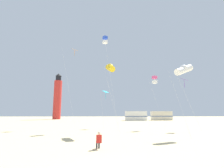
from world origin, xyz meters
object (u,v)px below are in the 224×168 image
object	(u,v)px
kite_box_rainbow	(155,80)
kite_diamond_violet	(184,81)
kite_flyer_standing	(99,140)
rv_van_white	(136,116)
kite_tube_gold	(110,68)
lighthouse_distant	(57,97)
kite_diamond_cyan	(105,93)
kite_box_blue	(105,40)
rv_van_cream	(161,116)
kite_diamond_orange	(74,53)
kite_tube_white	(184,70)

from	to	relation	value
kite_box_rainbow	kite_diamond_violet	bearing A→B (deg)	-27.96
kite_flyer_standing	rv_van_white	xyz separation A→B (m)	(9.51, 41.21, 0.78)
kite_tube_gold	lighthouse_distant	world-z (taller)	lighthouse_distant
lighthouse_distant	rv_van_white	distance (m)	29.51
kite_diamond_cyan	kite_box_rainbow	distance (m)	8.09
kite_tube_gold	lighthouse_distant	size ratio (longest dim) A/B	0.50
kite_diamond_cyan	kite_box_blue	xyz separation A→B (m)	(-0.08, -2.31, 8.09)
kite_box_blue	rv_van_white	bearing A→B (deg)	71.47
kite_diamond_violet	lighthouse_distant	size ratio (longest dim) A/B	0.44
kite_flyer_standing	rv_van_cream	xyz separation A→B (m)	(17.94, 43.04, 0.78)
kite_tube_gold	rv_van_white	world-z (taller)	kite_tube_gold
kite_tube_gold	kite_box_rainbow	size ratio (longest dim) A/B	1.04
kite_diamond_orange	kite_tube_gold	bearing A→B (deg)	-56.02
kite_box_blue	kite_box_rainbow	xyz separation A→B (m)	(7.74, 0.49, -6.21)
kite_tube_white	rv_van_white	size ratio (longest dim) A/B	1.16
kite_diamond_orange	kite_box_rainbow	xyz separation A→B (m)	(13.18, -2.87, -5.19)
kite_flyer_standing	kite_diamond_cyan	distance (m)	16.63
kite_diamond_cyan	kite_tube_white	bearing A→B (deg)	-51.94
kite_box_rainbow	rv_van_white	bearing A→B (deg)	86.78
kite_box_rainbow	rv_van_white	size ratio (longest dim) A/B	1.23
kite_diamond_violet	kite_box_rainbow	distance (m)	4.28
kite_tube_gold	rv_van_white	distance (m)	35.02
kite_diamond_cyan	kite_box_rainbow	size ratio (longest dim) A/B	0.74
kite_tube_gold	kite_diamond_violet	distance (m)	11.63
kite_flyer_standing	rv_van_cream	world-z (taller)	rv_van_cream
kite_tube_gold	kite_tube_white	world-z (taller)	kite_tube_gold
kite_flyer_standing	kite_diamond_violet	bearing A→B (deg)	-148.16
kite_box_blue	rv_van_white	world-z (taller)	kite_box_blue
kite_flyer_standing	kite_diamond_cyan	bearing A→B (deg)	-105.14
kite_box_blue	lighthouse_distant	distance (m)	42.19
kite_tube_gold	lighthouse_distant	distance (m)	47.29
kite_flyer_standing	rv_van_cream	size ratio (longest dim) A/B	0.18
kite_diamond_orange	rv_van_white	bearing A→B (deg)	58.79
kite_diamond_orange	kite_diamond_cyan	bearing A→B (deg)	-10.80
kite_flyer_standing	lighthouse_distant	bearing A→B (deg)	-85.27
kite_box_blue	rv_van_white	xyz separation A→B (m)	(9.27, 27.64, -12.27)
kite_box_blue	kite_box_rainbow	distance (m)	9.94
kite_diamond_violet	rv_van_cream	size ratio (longest dim) A/B	1.12
lighthouse_distant	kite_box_blue	bearing A→B (deg)	-65.00
kite_tube_white	rv_van_cream	distance (m)	39.27
kite_diamond_violet	kite_box_rainbow	xyz separation A→B (m)	(-3.75, 1.99, 0.55)
rv_van_white	rv_van_cream	bearing A→B (deg)	9.44
kite_diamond_cyan	kite_box_rainbow	xyz separation A→B (m)	(7.66, -1.82, 1.88)
kite_box_blue	kite_tube_gold	bearing A→B (deg)	-83.22
kite_tube_white	kite_box_rainbow	bearing A→B (deg)	94.09
kite_diamond_orange	rv_van_cream	distance (m)	36.66
kite_diamond_cyan	lighthouse_distant	world-z (taller)	lighthouse_distant
kite_flyer_standing	kite_box_blue	size ratio (longest dim) A/B	0.08
kite_flyer_standing	rv_van_cream	bearing A→B (deg)	-126.61
kite_box_blue	kite_tube_white	xyz separation A→B (m)	(8.37, -8.28, -6.78)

